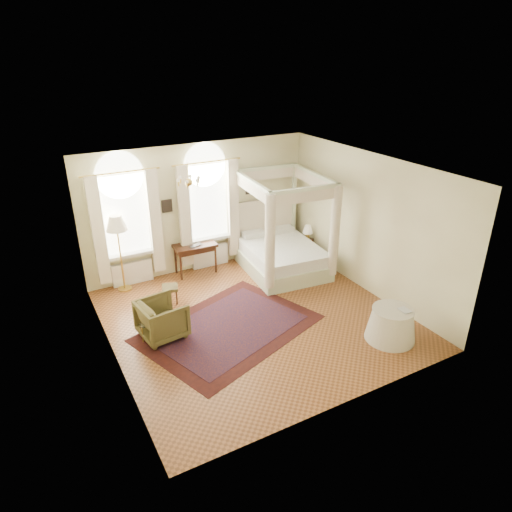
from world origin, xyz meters
The scene contains 18 objects.
ground centered at (0.00, 0.00, 0.00)m, with size 6.00×6.00×0.00m, color brown.
room_walls centered at (0.00, 0.00, 1.98)m, with size 6.00×6.00×6.00m.
window_left centered at (-1.90, 2.87, 1.49)m, with size 1.62×0.27×3.29m.
window_right centered at (0.20, 2.87, 1.49)m, with size 1.62×0.27×3.29m.
chandelier centered at (-0.90, 1.20, 2.91)m, with size 0.51×0.45×0.50m.
wall_pictures centered at (0.09, 2.97, 1.89)m, with size 2.54×0.03×0.39m.
canopy_bed centered at (1.76, 1.74, 0.58)m, with size 2.14×2.53×2.55m.
nightstand centered at (2.70, 2.10, 0.28)m, with size 0.40×0.36×0.57m, color #3C1B10.
nightstand_lamp centered at (2.78, 2.08, 0.83)m, with size 0.27×0.27×0.40m.
writing_desk centered at (-0.29, 2.70, 0.69)m, with size 1.09×0.59×0.80m.
laptop centered at (-0.33, 2.64, 0.82)m, with size 0.37×0.24×0.03m, color black.
stool centered at (-1.38, 1.56, 0.34)m, with size 0.45×0.45×0.41m.
armchair centered at (-1.97, 0.33, 0.40)m, with size 0.86×0.88×0.80m, color #4C4420.
coffee_table centered at (-2.13, 0.39, 0.34)m, with size 0.64×0.52×0.38m.
floor_lamp centered at (-2.17, 2.70, 1.63)m, with size 0.49×0.49×1.91m.
oriental_rug centered at (-0.68, -0.07, 0.01)m, with size 4.12×3.52×0.01m.
side_table centered at (2.03, -1.97, 0.34)m, with size 1.01×1.01×0.69m.
book centered at (2.09, -2.12, 0.70)m, with size 0.18×0.24×0.02m, color black.
Camera 1 is at (-4.08, -7.45, 5.40)m, focal length 32.00 mm.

